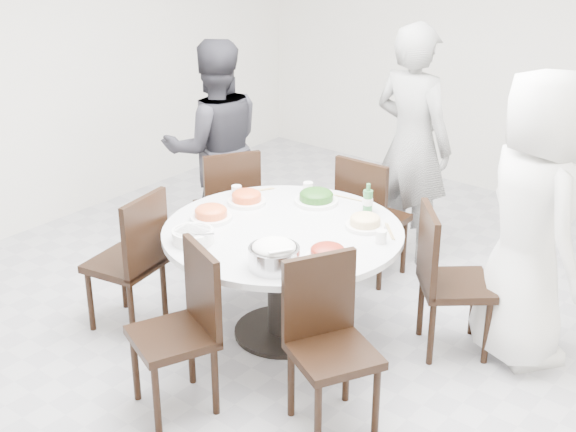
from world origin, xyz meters
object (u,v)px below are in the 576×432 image
Objects in this scene: chair_nw at (226,206)px; chair_se at (334,351)px; chair_n at (374,216)px; chair_sw at (124,260)px; chair_ne at (456,282)px; diner_left at (215,148)px; chair_s at (172,334)px; beverage_bottle at (368,199)px; diner_right at (531,220)px; dining_table at (283,282)px; soup_bowl at (193,236)px; rice_bowl at (274,258)px; diner_middle at (412,145)px.

chair_se is at bearing 89.87° from chair_nw.
chair_sw is (-0.85, -1.62, 0.00)m from chair_n.
diner_left reaches higher than chair_ne.
chair_sw is 1.00× the size of chair_s.
beverage_bottle reaches higher than chair_s.
chair_sw is at bearing 69.68° from diner_right.
diner_left is 7.86× the size of beverage_bottle.
dining_table is 1.07m from chair_n.
chair_sw is at bearing 176.62° from chair_s.
beverage_bottle reaches higher than chair_se.
chair_sw is at bearing -172.65° from soup_bowl.
soup_bowl is (-1.56, -1.24, -0.11)m from diner_right.
chair_se is at bearing 93.38° from diner_left.
chair_ne is 1.63m from soup_bowl.
beverage_bottle is at bearing 53.29° from chair_se.
soup_bowl is (0.57, 0.07, 0.31)m from chair_sw.
diner_left reaches higher than chair_sw.
diner_right is at bearing 13.50° from beverage_bottle.
chair_s is at bearing 107.92° from chair_ne.
chair_sw is (0.12, -1.09, 0.00)m from chair_nw.
diner_left is 1.52m from soup_bowl.
dining_table is 5.19× the size of rice_bowl.
chair_se is (-0.13, -1.10, 0.00)m from chair_ne.
chair_se is 1.46m from diner_right.
beverage_bottle reaches higher than chair_nw.
chair_sw is at bearing 37.13° from chair_nw.
chair_sw is 0.99m from chair_s.
chair_nw is (-0.98, 0.52, 0.10)m from dining_table.
diner_right is at bearing 7.91° from chair_se.
chair_ne is 2.11m from chair_sw.
dining_table is at bearing 113.46° from chair_s.
chair_sw is 2.55m from diner_right.
chair_s is (1.01, -1.51, 0.00)m from chair_nw.
diner_right is at bearing -97.25° from chair_ne.
chair_s reaches higher than dining_table.
rice_bowl is at bearing 104.45° from diner_middle.
chair_ne is at bearing 29.65° from dining_table.
dining_table is 1.58× the size of chair_n.
chair_sw is 3.29× the size of rice_bowl.
rice_bowl is at bearing -55.82° from dining_table.
dining_table is 1.57m from diner_right.
chair_n is 1.61m from soup_bowl.
dining_table is 5.95× the size of soup_bowl.
diner_middle is (-1.27, 0.76, 0.01)m from diner_right.
soup_bowl is at bearing 78.58° from chair_n.
soup_bowl reaches higher than dining_table.
chair_sw is 0.66m from soup_bowl.
diner_middle is 7.24× the size of soup_bowl.
dining_table is 1.04m from chair_sw.
chair_sw is at bearing 117.06° from chair_se.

